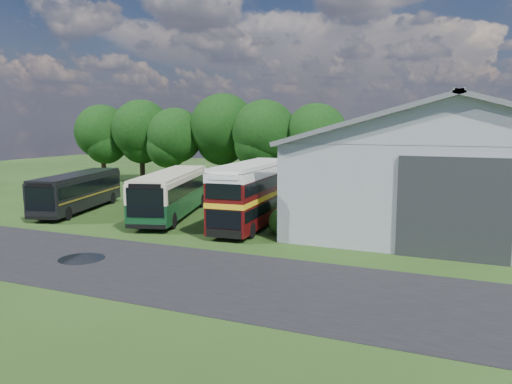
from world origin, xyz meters
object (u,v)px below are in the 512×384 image
at_px(bus_green_single, 172,193).
at_px(bus_maroon_double, 252,195).
at_px(storage_shed, 461,158).
at_px(bus_dark_single, 78,191).

distance_m(bus_green_single, bus_maroon_double, 6.60).
distance_m(storage_shed, bus_green_single, 20.28).
distance_m(storage_shed, bus_dark_single, 27.83).
bearing_deg(bus_dark_single, bus_maroon_double, -15.60).
height_order(storage_shed, bus_maroon_double, storage_shed).
bearing_deg(bus_dark_single, storage_shed, 2.45).
bearing_deg(bus_maroon_double, bus_green_single, 168.37).
height_order(bus_green_single, bus_maroon_double, bus_maroon_double).
distance_m(bus_maroon_double, bus_dark_single, 14.33).
bearing_deg(bus_green_single, storage_shed, 5.53).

